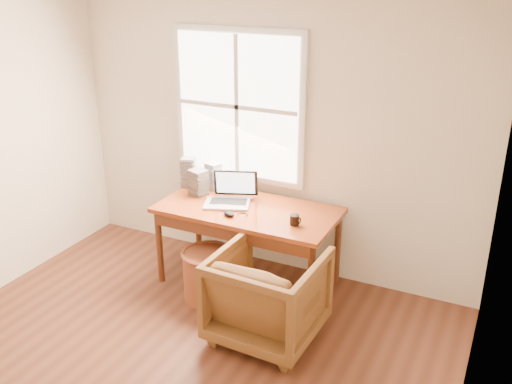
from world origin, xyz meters
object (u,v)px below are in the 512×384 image
(wicker_stool, at_px, (209,276))
(laptop, at_px, (227,189))
(cd_stack_a, at_px, (213,176))
(armchair, at_px, (268,295))
(desk, at_px, (248,210))
(coffee_mug, at_px, (294,220))

(wicker_stool, distance_m, laptop, 0.78)
(laptop, distance_m, cd_stack_a, 0.43)
(cd_stack_a, bearing_deg, laptop, -44.15)
(armchair, bearing_deg, laptop, -40.35)
(desk, xyz_separation_m, cd_stack_a, (-0.51, 0.28, 0.15))
(desk, bearing_deg, cd_stack_a, 151.27)
(armchair, height_order, wicker_stool, armchair)
(desk, bearing_deg, armchair, -52.88)
(desk, distance_m, wicker_stool, 0.67)
(laptop, height_order, coffee_mug, laptop)
(wicker_stool, height_order, laptop, laptop)
(wicker_stool, bearing_deg, desk, 63.93)
(armchair, bearing_deg, desk, -50.64)
(desk, distance_m, coffee_mug, 0.53)
(cd_stack_a, bearing_deg, coffee_mug, -22.52)
(desk, xyz_separation_m, armchair, (0.51, -0.67, -0.36))
(laptop, relative_size, cd_stack_a, 1.69)
(wicker_stool, xyz_separation_m, laptop, (-0.01, 0.37, 0.69))
(desk, xyz_separation_m, wicker_stool, (-0.19, -0.39, -0.51))
(laptop, distance_m, coffee_mug, 0.72)
(laptop, xyz_separation_m, cd_stack_a, (-0.31, 0.30, -0.03))
(armchair, distance_m, cd_stack_a, 1.48)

